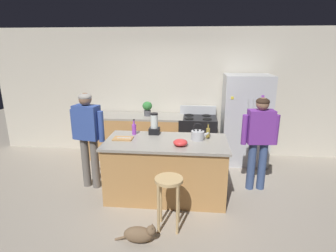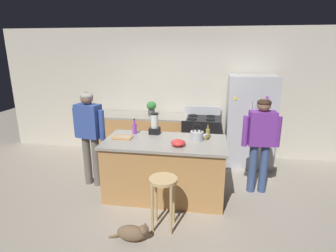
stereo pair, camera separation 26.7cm
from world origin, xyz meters
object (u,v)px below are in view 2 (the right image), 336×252
(refrigerator, at_px, (250,121))
(stove_range, at_px, (201,139))
(mixing_bowl, at_px, (178,143))
(person_by_island_left, at_px, (89,130))
(chef_knife, at_px, (124,137))
(bottle_soda, at_px, (135,128))
(cutting_board, at_px, (123,138))
(tea_kettle, at_px, (197,135))
(bottle_vinegar, at_px, (208,133))
(blender_appliance, at_px, (155,125))
(kitchen_island, at_px, (165,168))
(bar_stool, at_px, (163,190))
(person_by_sink_right, at_px, (261,137))
(cat, at_px, (133,233))

(refrigerator, height_order, stove_range, refrigerator)
(mixing_bowl, bearing_deg, person_by_island_left, 166.90)
(person_by_island_left, height_order, chef_knife, person_by_island_left)
(stove_range, bearing_deg, bottle_soda, -130.03)
(cutting_board, distance_m, chef_knife, 0.02)
(mixing_bowl, distance_m, tea_kettle, 0.39)
(bottle_vinegar, relative_size, cutting_board, 0.79)
(blender_appliance, bearing_deg, chef_knife, -143.49)
(kitchen_island, bearing_deg, refrigerator, 46.12)
(mixing_bowl, xyz_separation_m, cutting_board, (-0.91, 0.21, -0.04))
(kitchen_island, distance_m, tea_kettle, 0.73)
(kitchen_island, distance_m, blender_appliance, 0.73)
(bar_stool, distance_m, mixing_bowl, 0.77)
(kitchen_island, bearing_deg, tea_kettle, 12.00)
(stove_range, height_order, bottle_soda, bottle_soda)
(tea_kettle, bearing_deg, person_by_sink_right, 14.39)
(stove_range, bearing_deg, person_by_island_left, -142.83)
(mixing_bowl, relative_size, tea_kettle, 0.76)
(kitchen_island, height_order, refrigerator, refrigerator)
(kitchen_island, xyz_separation_m, tea_kettle, (0.48, 0.10, 0.54))
(person_by_sink_right, bearing_deg, bar_stool, -138.64)
(mixing_bowl, bearing_deg, person_by_sink_right, 23.76)
(person_by_sink_right, relative_size, chef_knife, 7.07)
(cat, distance_m, blender_appliance, 1.76)
(tea_kettle, relative_size, chef_knife, 1.25)
(person_by_island_left, height_order, tea_kettle, person_by_island_left)
(bottle_vinegar, height_order, cutting_board, bottle_vinegar)
(mixing_bowl, bearing_deg, bottle_soda, 149.35)
(stove_range, distance_m, person_by_sink_right, 1.59)
(bar_stool, relative_size, bottle_vinegar, 3.04)
(stove_range, xyz_separation_m, bar_stool, (-0.38, -2.36, 0.08))
(kitchen_island, relative_size, person_by_island_left, 1.16)
(bar_stool, height_order, bottle_soda, bottle_soda)
(refrigerator, relative_size, bar_stool, 2.50)
(bottle_soda, bearing_deg, person_by_island_left, -171.70)
(person_by_sink_right, xyz_separation_m, blender_appliance, (-1.70, -0.02, 0.13))
(person_by_island_left, bearing_deg, bar_stool, -35.08)
(blender_appliance, bearing_deg, bottle_vinegar, -7.82)
(refrigerator, distance_m, bar_stool, 2.70)
(kitchen_island, distance_m, bottle_soda, 0.83)
(tea_kettle, bearing_deg, kitchen_island, -168.00)
(kitchen_island, relative_size, bottle_vinegar, 7.92)
(person_by_island_left, distance_m, mixing_bowl, 1.56)
(person_by_sink_right, relative_size, tea_kettle, 5.64)
(person_by_island_left, height_order, cat, person_by_island_left)
(refrigerator, height_order, chef_knife, refrigerator)
(person_by_island_left, xyz_separation_m, blender_appliance, (1.07, 0.17, 0.09))
(kitchen_island, height_order, person_by_island_left, person_by_island_left)
(stove_range, height_order, bottle_vinegar, bottle_vinegar)
(person_by_sink_right, xyz_separation_m, chef_knife, (-2.13, -0.34, 0.01))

